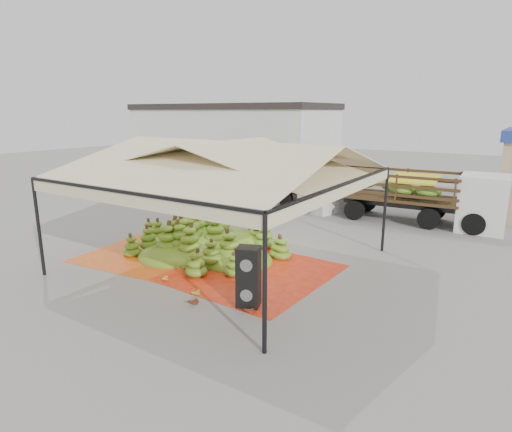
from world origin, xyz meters
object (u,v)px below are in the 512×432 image
Objects in this scene: banana_heap at (203,233)px; truck_right at (428,192)px; vendor at (253,212)px; truck_left at (296,179)px; speaker_stack at (249,277)px.

truck_right is (5.78, 8.54, 0.77)m from banana_heap.
vendor is at bearing 85.05° from banana_heap.
truck_right is (5.53, 5.72, 0.53)m from vendor.
truck_left is at bearing -87.52° from vendor.
speaker_stack is at bearing -48.52° from truck_left.
truck_right reaches higher than banana_heap.
vendor is 6.33m from truck_left.
truck_right reaches higher than speaker_stack.
vendor is (-3.61, 5.63, 0.11)m from speaker_stack.
speaker_stack is at bearing -102.58° from truck_right.
truck_right is at bearing 15.10° from truck_left.
vendor reaches higher than banana_heap.
truck_right is at bearing 55.91° from banana_heap.
truck_left is at bearing 96.57° from banana_heap.
truck_right is at bearing -143.28° from vendor.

